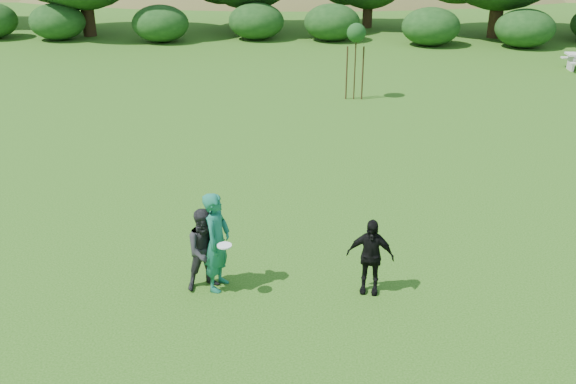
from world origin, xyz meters
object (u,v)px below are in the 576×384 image
Objects in this scene: player_black at (370,256)px; sapling at (356,35)px; player_grey at (206,249)px; player_teal at (217,242)px.

player_black is 0.53× the size of sapling.
player_grey is 3.05m from player_black.
player_black is at bearing -90.37° from sapling.
player_grey is (-0.21, -0.02, -0.16)m from player_teal.
player_teal is at bearing -171.31° from player_black.
sapling is at bearing -0.25° from player_teal.
player_grey is 0.57× the size of sapling.
player_teal is 13.94m from sapling.
sapling reaches higher than player_black.
player_grey reaches higher than player_black.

